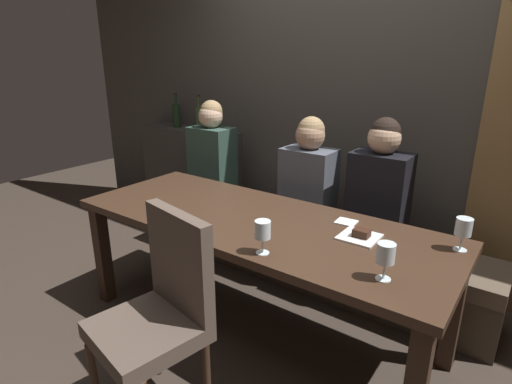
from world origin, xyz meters
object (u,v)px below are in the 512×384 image
(diner_redhead, at_px, (212,153))
(chair_near_side, at_px, (161,305))
(wine_glass_end_left, at_px, (386,255))
(dining_table, at_px, (256,233))
(wine_bottle_dark_red, at_px, (177,115))
(wine_glass_far_right, at_px, (263,230))
(dessert_plate, at_px, (360,235))
(diner_bearded, at_px, (309,176))
(banquette_bench, at_px, (312,253))
(diner_far_end, at_px, (379,186))
(wine_glass_end_right, at_px, (463,228))
(wine_bottle_pale_label, at_px, (199,117))

(diner_redhead, bearing_deg, chair_near_side, -55.84)
(wine_glass_end_left, bearing_deg, dining_table, 164.76)
(wine_bottle_dark_red, relative_size, wine_glass_end_left, 1.99)
(wine_glass_far_right, relative_size, dessert_plate, 0.86)
(wine_glass_far_right, bearing_deg, diner_bearded, 107.59)
(banquette_bench, bearing_deg, dining_table, -90.00)
(diner_far_end, bearing_deg, dining_table, -122.73)
(diner_redhead, relative_size, wine_bottle_dark_red, 2.55)
(chair_near_side, relative_size, diner_redhead, 1.18)
(diner_redhead, bearing_deg, diner_far_end, -1.07)
(wine_bottle_dark_red, bearing_deg, wine_glass_end_left, -26.39)
(chair_near_side, distance_m, wine_bottle_dark_red, 2.50)
(chair_near_side, xyz_separation_m, wine_glass_end_right, (1.02, 0.98, 0.29))
(diner_redhead, relative_size, diner_bearded, 1.06)
(wine_bottle_dark_red, height_order, wine_glass_end_right, wine_bottle_dark_red)
(chair_near_side, xyz_separation_m, dessert_plate, (0.58, 0.83, 0.20))
(chair_near_side, xyz_separation_m, diner_bearded, (-0.04, 1.40, 0.26))
(wine_glass_end_left, bearing_deg, chair_near_side, -148.70)
(wine_bottle_dark_red, distance_m, wine_glass_end_left, 2.83)
(diner_redhead, distance_m, wine_glass_end_left, 2.04)
(chair_near_side, xyz_separation_m, wine_glass_end_left, (0.82, 0.50, 0.29))
(dining_table, bearing_deg, dessert_plate, 10.19)
(diner_far_end, distance_m, wine_glass_end_right, 0.72)
(banquette_bench, xyz_separation_m, chair_near_side, (-0.00, -1.42, 0.33))
(dining_table, distance_m, diner_redhead, 1.24)
(wine_glass_end_left, distance_m, wine_glass_end_right, 0.52)
(chair_near_side, bearing_deg, wine_glass_end_left, 31.30)
(chair_near_side, height_order, wine_glass_end_left, chair_near_side)
(diner_bearded, height_order, wine_bottle_pale_label, wine_bottle_pale_label)
(diner_far_end, height_order, wine_glass_end_right, diner_far_end)
(wine_bottle_dark_red, bearing_deg, diner_redhead, -22.68)
(wine_glass_far_right, height_order, dessert_plate, wine_glass_far_right)
(diner_far_end, bearing_deg, wine_glass_end_right, -38.14)
(diner_redhead, distance_m, diner_far_end, 1.44)
(diner_bearded, distance_m, wine_bottle_pale_label, 1.44)
(wine_bottle_dark_red, bearing_deg, wine_glass_end_right, -15.84)
(dining_table, distance_m, diner_bearded, 0.70)
(chair_near_side, height_order, wine_glass_far_right, chair_near_side)
(wine_bottle_pale_label, height_order, wine_glass_end_left, wine_bottle_pale_label)
(wine_glass_end_right, height_order, dessert_plate, wine_glass_end_right)
(diner_far_end, bearing_deg, dessert_plate, -77.99)
(wine_glass_end_right, bearing_deg, dessert_plate, -160.83)
(banquette_bench, distance_m, wine_bottle_pale_label, 1.68)
(wine_bottle_dark_red, height_order, wine_bottle_pale_label, same)
(chair_near_side, bearing_deg, wine_glass_end_right, 43.73)
(chair_near_side, bearing_deg, dessert_plate, 54.78)
(diner_redhead, bearing_deg, wine_bottle_dark_red, 157.32)
(dining_table, bearing_deg, wine_bottle_pale_label, 143.78)
(dessert_plate, bearing_deg, wine_glass_far_right, -125.28)
(banquette_bench, xyz_separation_m, wine_bottle_dark_red, (-1.71, 0.33, 0.84))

